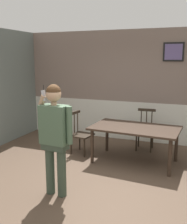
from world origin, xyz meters
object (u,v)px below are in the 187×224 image
Objects in this scene: dining_table at (135,131)px; chair_by_doorway at (145,130)px; person_figure at (55,132)px; chair_near_window at (80,134)px.

dining_table is 1.91× the size of chair_by_doorway.
chair_near_window is at bearing -73.25° from person_figure.
chair_by_doorway is 2.89m from person_figure.
person_figure is at bearing 68.65° from chair_by_doorway.
chair_by_doorway is at bearing 86.57° from dining_table.
person_figure is at bearing 21.30° from chair_near_window.
chair_by_doorway is (0.05, 0.89, -0.21)m from dining_table.
chair_near_window is 0.54× the size of person_figure.
dining_table is 1.91× the size of chair_near_window.
person_figure reaches higher than dining_table.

